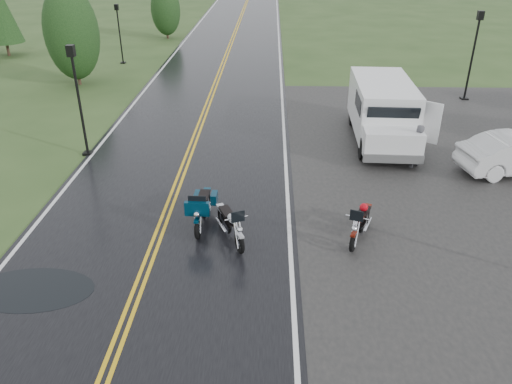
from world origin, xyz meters
TOP-DOWN VIEW (x-y plane):
  - ground at (0.00, 0.00)m, footprint 120.00×120.00m
  - road at (0.00, 10.00)m, footprint 8.00×100.00m
  - parking_pad at (11.00, 5.00)m, footprint 14.00×24.00m
  - motorcycle_red at (5.50, 0.40)m, footprint 1.45×2.16m
  - motorcycle_teal at (1.19, 0.92)m, footprint 0.88×2.23m
  - motorcycle_silver at (2.41, 0.22)m, footprint 1.50×2.20m
  - van_white at (6.78, 6.78)m, footprint 2.62×6.39m
  - person_at_van at (8.58, 6.11)m, footprint 0.70×0.69m
  - lamp_post_near_left at (-4.01, 6.94)m, footprint 0.37×0.37m
  - lamp_post_far_left at (-6.73, 22.31)m, footprint 0.33×0.33m
  - lamp_post_far_right at (13.36, 14.76)m, footprint 0.38×0.38m
  - tree_left_mid at (-7.85, 17.05)m, footprint 2.98×2.98m
  - tree_left_far at (-5.40, 31.25)m, footprint 2.37×2.37m
  - pine_left_far at (-15.50, 24.41)m, footprint 2.54×2.54m

SIDE VIEW (x-z plane):
  - ground at x=0.00m, z-range 0.00..0.00m
  - parking_pad at x=11.00m, z-range 0.00..0.03m
  - road at x=0.00m, z-range 0.00..0.04m
  - motorcycle_red at x=5.50m, z-range 0.00..1.20m
  - motorcycle_silver at x=2.41m, z-range 0.00..1.22m
  - motorcycle_teal at x=1.19m, z-range 0.00..1.30m
  - person_at_van at x=8.58m, z-range 0.00..1.64m
  - van_white at x=6.78m, z-range 0.00..2.47m
  - tree_left_far at x=-5.40m, z-range 0.00..3.65m
  - lamp_post_far_left at x=-6.73m, z-range 0.00..3.80m
  - lamp_post_near_left at x=-4.01m, z-range 0.00..4.29m
  - lamp_post_far_right at x=13.36m, z-range 0.00..4.49m
  - tree_left_mid at x=-7.85m, z-range 0.00..4.66m
  - pine_left_far at x=-15.50m, z-range 0.00..5.29m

